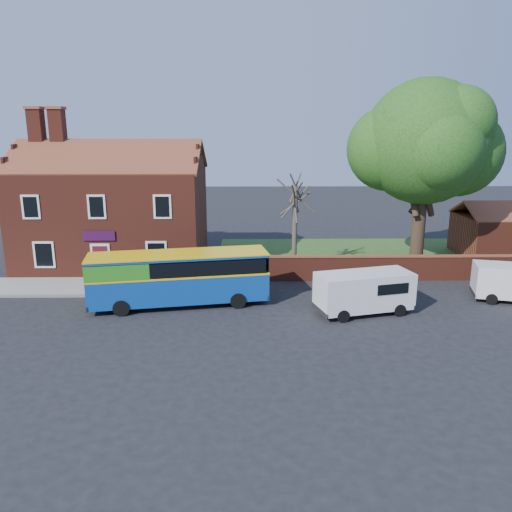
{
  "coord_description": "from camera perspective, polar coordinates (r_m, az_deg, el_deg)",
  "views": [
    {
      "loc": [
        2.3,
        -22.83,
        9.19
      ],
      "look_at": [
        2.69,
        5.0,
        2.1
      ],
      "focal_mm": 35.0,
      "sensor_mm": 36.0,
      "label": 1
    }
  ],
  "objects": [
    {
      "name": "bare_tree",
      "position": [
        32.73,
        4.46,
        3.63
      ],
      "size": [
        2.31,
        2.75,
        6.16
      ],
      "color": "#4C4238",
      "rests_on": "ground"
    },
    {
      "name": "large_tree",
      "position": [
        35.1,
        18.78,
        11.82
      ],
      "size": [
        10.18,
        8.05,
        12.42
      ],
      "color": "black",
      "rests_on": "ground"
    },
    {
      "name": "ground",
      "position": [
        24.71,
        -6.14,
        -7.63
      ],
      "size": [
        120.0,
        120.0,
        0.0
      ],
      "primitive_type": "plane",
      "color": "black",
      "rests_on": "ground"
    },
    {
      "name": "boundary_wall",
      "position": [
        32.78,
        18.29,
        -1.26
      ],
      "size": [
        22.0,
        0.38,
        1.6
      ],
      "color": "maroon",
      "rests_on": "ground"
    },
    {
      "name": "pavement",
      "position": [
        31.41,
        -18.02,
        -3.34
      ],
      "size": [
        18.0,
        3.5,
        0.12
      ],
      "primitive_type": "cube",
      "color": "gray",
      "rests_on": "ground"
    },
    {
      "name": "shop_building",
      "position": [
        36.03,
        -15.83,
        4.52
      ],
      "size": [
        12.3,
        8.13,
        10.5
      ],
      "color": "maroon",
      "rests_on": "ground"
    },
    {
      "name": "kerb",
      "position": [
        29.82,
        -18.98,
        -4.33
      ],
      "size": [
        18.0,
        0.15,
        0.14
      ],
      "primitive_type": "cube",
      "color": "slate",
      "rests_on": "ground"
    },
    {
      "name": "van_near",
      "position": [
        26.08,
        12.27,
        -3.91
      ],
      "size": [
        5.2,
        3.1,
        2.14
      ],
      "rotation": [
        0.0,
        0.0,
        0.25
      ],
      "color": "silver",
      "rests_on": "ground"
    },
    {
      "name": "grass_strip",
      "position": [
        38.5,
        15.36,
        -0.01
      ],
      "size": [
        26.0,
        12.0,
        0.04
      ],
      "primitive_type": "cube",
      "color": "#426B28",
      "rests_on": "ground"
    },
    {
      "name": "bus",
      "position": [
        26.82,
        -9.43,
        -2.28
      ],
      "size": [
        9.66,
        3.98,
        2.86
      ],
      "rotation": [
        0.0,
        0.0,
        0.18
      ],
      "color": "#0E429C",
      "rests_on": "ground"
    }
  ]
}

